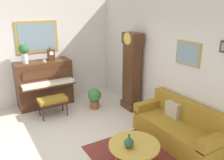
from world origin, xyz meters
name	(u,v)px	position (x,y,z in m)	size (l,w,h in m)	color
ground_plane	(69,148)	(0.00, 0.00, -0.05)	(6.40, 6.00, 0.10)	beige
wall_left	(31,53)	(-2.60, 0.00, 1.41)	(0.13, 4.90, 2.80)	silver
wall_back	(164,63)	(0.02, 2.40, 1.40)	(5.30, 0.13, 2.80)	silver
piano	(45,83)	(-2.23, 0.21, 0.63)	(0.87, 1.44, 1.24)	#4C2B19
piano_bench	(53,101)	(-1.44, 0.16, 0.41)	(0.42, 0.70, 0.48)	#4C2B19
grandfather_clock	(132,74)	(-0.83, 2.11, 0.96)	(0.52, 0.34, 2.03)	#4C2B19
couch	(179,128)	(1.02, 1.99, 0.31)	(1.90, 0.80, 0.84)	olive
coffee_table	(134,145)	(1.14, 0.78, 0.39)	(0.88, 0.88, 0.42)	gold
mantel_clock	(51,54)	(-2.23, 0.45, 1.41)	(0.13, 0.18, 0.38)	#4C2B19
flower_vase	(24,51)	(-2.23, -0.23, 1.56)	(0.26, 0.26, 0.58)	silver
teacup	(44,61)	(-2.15, 0.23, 1.27)	(0.12, 0.12, 0.06)	beige
green_jug	(129,143)	(1.17, 0.64, 0.51)	(0.17, 0.17, 0.24)	#234C33
potted_plant	(95,97)	(-1.31, 1.26, 0.32)	(0.36, 0.36, 0.56)	#935138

